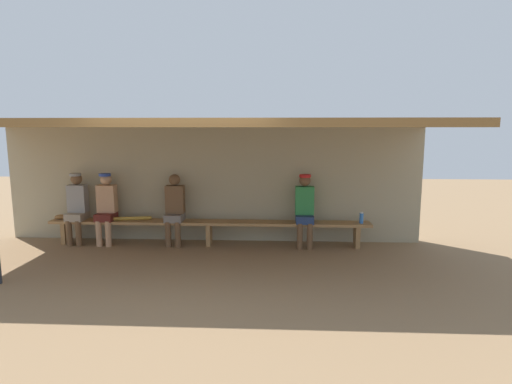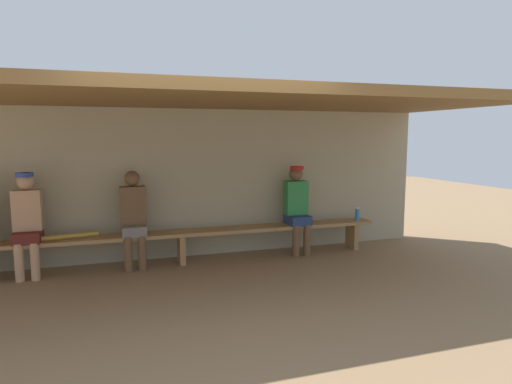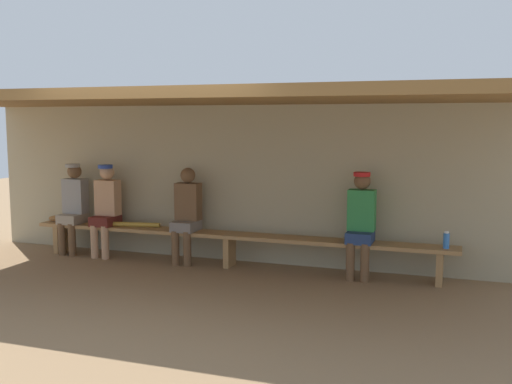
% 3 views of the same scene
% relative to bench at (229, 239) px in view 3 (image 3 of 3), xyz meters
% --- Properties ---
extents(ground_plane, '(24.00, 24.00, 0.00)m').
position_rel_bench_xyz_m(ground_plane, '(0.00, -1.55, -0.39)').
color(ground_plane, '#8C6D4C').
extents(back_wall, '(8.00, 0.20, 2.20)m').
position_rel_bench_xyz_m(back_wall, '(0.00, 0.45, 0.71)').
color(back_wall, tan).
rests_on(back_wall, ground).
extents(dugout_roof, '(8.00, 2.80, 0.12)m').
position_rel_bench_xyz_m(dugout_roof, '(0.00, -0.85, 1.87)').
color(dugout_roof, brown).
rests_on(dugout_roof, back_wall).
extents(bench, '(6.00, 0.36, 0.46)m').
position_rel_bench_xyz_m(bench, '(0.00, 0.00, 0.00)').
color(bench, '#9E7547').
rests_on(bench, ground).
extents(player_near_post, '(0.34, 0.42, 1.34)m').
position_rel_bench_xyz_m(player_near_post, '(-2.51, 0.00, 0.36)').
color(player_near_post, gray).
rests_on(player_near_post, ground).
extents(player_in_blue, '(0.34, 0.42, 1.34)m').
position_rel_bench_xyz_m(player_in_blue, '(-0.64, 0.00, 0.34)').
color(player_in_blue, slate).
rests_on(player_in_blue, ground).
extents(player_in_white, '(0.34, 0.42, 1.34)m').
position_rel_bench_xyz_m(player_in_white, '(1.78, 0.00, 0.36)').
color(player_in_white, navy).
rests_on(player_in_white, ground).
extents(player_rightmost, '(0.34, 0.42, 1.34)m').
position_rel_bench_xyz_m(player_rightmost, '(-1.95, 0.00, 0.36)').
color(player_rightmost, '#591E19').
rests_on(player_rightmost, ground).
extents(water_bottle_blue, '(0.07, 0.07, 0.21)m').
position_rel_bench_xyz_m(water_bottle_blue, '(2.82, -0.03, 0.17)').
color(water_bottle_blue, blue).
rests_on(water_bottle_blue, bench).
extents(baseball_glove_dark_brown, '(0.25, 0.19, 0.09)m').
position_rel_bench_xyz_m(baseball_glove_dark_brown, '(-2.85, 0.03, 0.12)').
color(baseball_glove_dark_brown, olive).
rests_on(baseball_glove_dark_brown, bench).
extents(baseball_bat, '(0.87, 0.23, 0.07)m').
position_rel_bench_xyz_m(baseball_bat, '(-1.54, -0.00, 0.11)').
color(baseball_bat, '#B28C33').
rests_on(baseball_bat, bench).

